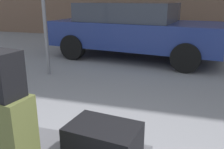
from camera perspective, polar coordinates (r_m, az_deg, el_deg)
suitcase_olive_rear_right at (r=1.76m, az=-23.60°, el=-13.88°), size 0.41×0.25×0.62m
suitcase_black_front_right at (r=1.98m, az=-1.99°, el=-14.93°), size 0.59×0.44×0.25m
parked_car at (r=6.55m, az=5.12°, el=10.43°), size 4.50×2.38×1.42m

